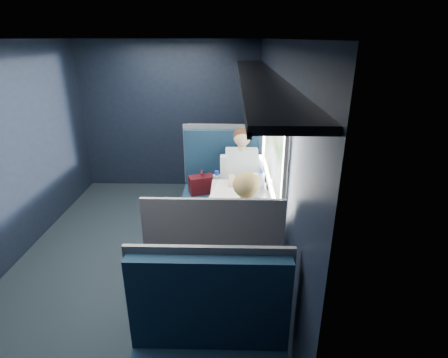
{
  "coord_description": "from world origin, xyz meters",
  "views": [
    {
      "loc": [
        0.98,
        -3.35,
        2.31
      ],
      "look_at": [
        0.9,
        0.0,
        0.95
      ],
      "focal_mm": 28.0,
      "sensor_mm": 36.0,
      "label": 1
    }
  ],
  "objects_px": {
    "seat_bay_near": "(221,191)",
    "seat_row_front": "(224,168)",
    "bottle_small": "(261,181)",
    "seat_bay_far": "(216,274)",
    "laptop": "(270,191)",
    "table": "(236,204)",
    "woman": "(245,233)",
    "man": "(241,175)",
    "cup": "(256,178)"
  },
  "relations": [
    {
      "from": "man",
      "to": "bottle_small",
      "type": "relative_size",
      "value": 5.62
    },
    {
      "from": "man",
      "to": "cup",
      "type": "distance_m",
      "value": 0.31
    },
    {
      "from": "seat_row_front",
      "to": "woman",
      "type": "distance_m",
      "value": 2.54
    },
    {
      "from": "woman",
      "to": "laptop",
      "type": "bearing_deg",
      "value": 68.88
    },
    {
      "from": "table",
      "to": "cup",
      "type": "bearing_deg",
      "value": 62.86
    },
    {
      "from": "man",
      "to": "cup",
      "type": "relative_size",
      "value": 13.24
    },
    {
      "from": "table",
      "to": "bottle_small",
      "type": "relative_size",
      "value": 4.25
    },
    {
      "from": "man",
      "to": "cup",
      "type": "xyz_separation_m",
      "value": [
        0.16,
        -0.26,
        0.07
      ]
    },
    {
      "from": "woman",
      "to": "laptop",
      "type": "distance_m",
      "value": 0.78
    },
    {
      "from": "table",
      "to": "seat_bay_near",
      "type": "height_order",
      "value": "seat_bay_near"
    },
    {
      "from": "woman",
      "to": "man",
      "type": "bearing_deg",
      "value": 90.0
    },
    {
      "from": "seat_bay_near",
      "to": "man",
      "type": "bearing_deg",
      "value": -33.31
    },
    {
      "from": "seat_bay_far",
      "to": "seat_bay_near",
      "type": "bearing_deg",
      "value": 90.32
    },
    {
      "from": "seat_bay_near",
      "to": "seat_row_front",
      "type": "distance_m",
      "value": 0.93
    },
    {
      "from": "seat_bay_near",
      "to": "seat_row_front",
      "type": "relative_size",
      "value": 1.09
    },
    {
      "from": "seat_bay_far",
      "to": "cup",
      "type": "relative_size",
      "value": 12.62
    },
    {
      "from": "seat_bay_near",
      "to": "seat_bay_far",
      "type": "height_order",
      "value": "same"
    },
    {
      "from": "seat_bay_far",
      "to": "cup",
      "type": "height_order",
      "value": "seat_bay_far"
    },
    {
      "from": "table",
      "to": "seat_bay_near",
      "type": "distance_m",
      "value": 0.92
    },
    {
      "from": "seat_row_front",
      "to": "bottle_small",
      "type": "height_order",
      "value": "seat_row_front"
    },
    {
      "from": "laptop",
      "to": "cup",
      "type": "height_order",
      "value": "laptop"
    },
    {
      "from": "table",
      "to": "laptop",
      "type": "bearing_deg",
      "value": 3.3
    },
    {
      "from": "table",
      "to": "cup",
      "type": "relative_size",
      "value": 10.02
    },
    {
      "from": "woman",
      "to": "bottle_small",
      "type": "height_order",
      "value": "woman"
    },
    {
      "from": "seat_row_front",
      "to": "bottle_small",
      "type": "xyz_separation_m",
      "value": [
        0.46,
        -1.57,
        0.43
      ]
    },
    {
      "from": "man",
      "to": "bottle_small",
      "type": "bearing_deg",
      "value": -66.37
    },
    {
      "from": "table",
      "to": "laptop",
      "type": "height_order",
      "value": "laptop"
    },
    {
      "from": "seat_row_front",
      "to": "woman",
      "type": "height_order",
      "value": "woman"
    },
    {
      "from": "table",
      "to": "bottle_small",
      "type": "bearing_deg",
      "value": 38.91
    },
    {
      "from": "man",
      "to": "laptop",
      "type": "xyz_separation_m",
      "value": [
        0.28,
        -0.68,
        0.09
      ]
    },
    {
      "from": "seat_bay_near",
      "to": "seat_bay_far",
      "type": "relative_size",
      "value": 1.0
    },
    {
      "from": "woman",
      "to": "laptop",
      "type": "relative_size",
      "value": 3.44
    },
    {
      "from": "table",
      "to": "man",
      "type": "bearing_deg",
      "value": 84.48
    },
    {
      "from": "woman",
      "to": "cup",
      "type": "height_order",
      "value": "woman"
    },
    {
      "from": "laptop",
      "to": "seat_bay_near",
      "type": "bearing_deg",
      "value": 122.49
    },
    {
      "from": "laptop",
      "to": "cup",
      "type": "distance_m",
      "value": 0.44
    },
    {
      "from": "table",
      "to": "seat_bay_far",
      "type": "xyz_separation_m",
      "value": [
        -0.18,
        -0.87,
        -0.25
      ]
    },
    {
      "from": "seat_bay_far",
      "to": "laptop",
      "type": "height_order",
      "value": "seat_bay_far"
    },
    {
      "from": "seat_bay_near",
      "to": "woman",
      "type": "relative_size",
      "value": 0.95
    },
    {
      "from": "bottle_small",
      "to": "laptop",
      "type": "bearing_deg",
      "value": -70.24
    },
    {
      "from": "woman",
      "to": "bottle_small",
      "type": "relative_size",
      "value": 5.62
    },
    {
      "from": "seat_bay_far",
      "to": "man",
      "type": "distance_m",
      "value": 1.62
    },
    {
      "from": "woman",
      "to": "cup",
      "type": "bearing_deg",
      "value": 82.16
    },
    {
      "from": "man",
      "to": "woman",
      "type": "bearing_deg",
      "value": -90.0
    },
    {
      "from": "seat_row_front",
      "to": "man",
      "type": "xyz_separation_m",
      "value": [
        0.25,
        -1.1,
        0.31
      ]
    },
    {
      "from": "seat_bay_far",
      "to": "laptop",
      "type": "bearing_deg",
      "value": 59.32
    },
    {
      "from": "laptop",
      "to": "bottle_small",
      "type": "bearing_deg",
      "value": 109.76
    },
    {
      "from": "seat_row_front",
      "to": "seat_bay_far",
      "type": "bearing_deg",
      "value": -90.0
    },
    {
      "from": "seat_row_front",
      "to": "laptop",
      "type": "distance_m",
      "value": 1.9
    },
    {
      "from": "table",
      "to": "laptop",
      "type": "distance_m",
      "value": 0.38
    }
  ]
}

